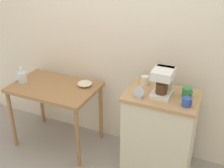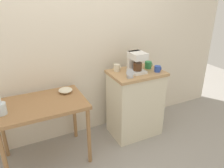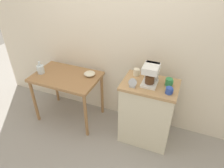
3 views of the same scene
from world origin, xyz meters
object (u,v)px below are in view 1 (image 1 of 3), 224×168
Objects in this scene: glass_carafe_vase at (22,77)px; coffee_maker at (163,81)px; mug_blue at (187,102)px; table_clock at (139,93)px; mug_small_cream at (145,81)px; mug_tall_green at (187,92)px; bowl_stoneware at (85,84)px.

glass_carafe_vase is 1.60m from coffee_maker.
table_clock is (-0.42, -0.03, 0.01)m from mug_blue.
mug_blue is 0.52m from mug_small_cream.
mug_blue is (0.25, -0.12, -0.10)m from coffee_maker.
mug_tall_green is at bearing 11.83° from coffee_maker.
bowl_stoneware is 0.90× the size of glass_carafe_vase.
table_clock is at bearing -83.61° from mug_small_cream.
mug_blue is at bearing -79.90° from mug_tall_green.
coffee_maker reaches higher than glass_carafe_vase.
glass_carafe_vase is at bearing 177.10° from table_clock.
mug_tall_green is 0.82× the size of table_clock.
mug_small_cream is 0.81× the size of table_clock.
coffee_maker reaches higher than mug_small_cream.
bowl_stoneware is 1.45× the size of table_clock.
mug_blue is 0.94× the size of mug_tall_green.
mug_small_cream reaches higher than glass_carafe_vase.
mug_tall_green is (0.22, 0.05, -0.10)m from coffee_maker.
glass_carafe_vase is 1.61× the size of table_clock.
coffee_maker is 2.85× the size of mug_small_cream.
coffee_maker is 2.99× the size of mug_blue.
bowl_stoneware is 0.63× the size of coffee_maker.
table_clock is (-0.39, -0.20, 0.00)m from mug_tall_green.
glass_carafe_vase is 1.81m from mug_tall_green.
mug_tall_green is at bearing -3.97° from bowl_stoneware.
coffee_maker is 0.29m from mug_blue.
mug_small_cream is at bearing 169.05° from mug_tall_green.
coffee_maker reaches higher than mug_tall_green.
mug_small_cream is at bearing 151.52° from mug_blue.
mug_tall_green reaches higher than bowl_stoneware.
glass_carafe_vase is at bearing -163.82° from bowl_stoneware.
mug_tall_green reaches higher than mug_small_cream.
mug_blue is at bearing -25.48° from coffee_maker.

